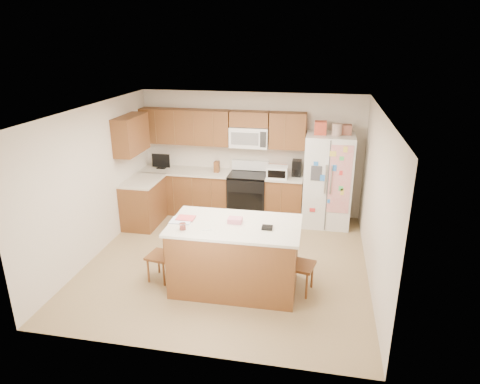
% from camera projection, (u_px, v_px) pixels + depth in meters
% --- Properties ---
extents(ground, '(4.50, 4.50, 0.00)m').
position_uv_depth(ground, '(228.00, 261.00, 7.11)').
color(ground, olive).
rests_on(ground, ground).
extents(room_shell, '(4.60, 4.60, 2.52)m').
position_uv_depth(room_shell, '(227.00, 179.00, 6.62)').
color(room_shell, beige).
rests_on(room_shell, ground).
extents(cabinetry, '(3.36, 1.56, 2.15)m').
position_uv_depth(cabinetry, '(199.00, 173.00, 8.62)').
color(cabinetry, brown).
rests_on(cabinetry, ground).
extents(stove, '(0.76, 0.65, 1.13)m').
position_uv_depth(stove, '(248.00, 195.00, 8.73)').
color(stove, black).
rests_on(stove, ground).
extents(refrigerator, '(0.90, 0.79, 2.04)m').
position_uv_depth(refrigerator, '(328.00, 179.00, 8.24)').
color(refrigerator, white).
rests_on(refrigerator, ground).
extents(island, '(1.87, 1.10, 1.11)m').
position_uv_depth(island, '(235.00, 256.00, 6.22)').
color(island, brown).
rests_on(island, ground).
extents(windsor_chair_left, '(0.41, 0.43, 0.87)m').
position_uv_depth(windsor_chair_left, '(162.00, 255.00, 6.45)').
color(windsor_chair_left, brown).
rests_on(windsor_chair_left, ground).
extents(windsor_chair_back, '(0.50, 0.48, 0.97)m').
position_uv_depth(windsor_chair_back, '(241.00, 238.00, 6.91)').
color(windsor_chair_back, brown).
rests_on(windsor_chair_back, ground).
extents(windsor_chair_right, '(0.45, 0.46, 0.91)m').
position_uv_depth(windsor_chair_right, '(299.00, 264.00, 6.15)').
color(windsor_chair_right, brown).
rests_on(windsor_chair_right, ground).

